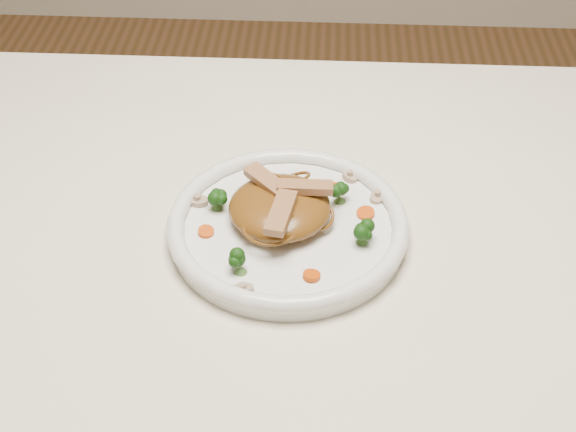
{
  "coord_description": "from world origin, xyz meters",
  "views": [
    {
      "loc": [
        0.03,
        -0.68,
        1.36
      ],
      "look_at": [
        -0.01,
        0.0,
        0.78
      ],
      "focal_mm": 50.53,
      "sensor_mm": 36.0,
      "label": 1
    }
  ],
  "objects": [
    {
      "name": "noodle_mound",
      "position": [
        -0.02,
        0.01,
        0.78
      ],
      "size": [
        0.12,
        0.12,
        0.04
      ],
      "primitive_type": "ellipsoid",
      "rotation": [
        0.0,
        0.0,
        0.07
      ],
      "color": "brown",
      "rests_on": "plate"
    },
    {
      "name": "broccoli_3",
      "position": [
        0.08,
        -0.02,
        0.78
      ],
      "size": [
        0.03,
        0.03,
        0.03
      ],
      "primitive_type": null,
      "rotation": [
        0.0,
        0.0,
        -0.17
      ],
      "color": "#17420D",
      "rests_on": "plate"
    },
    {
      "name": "chicken_b",
      "position": [
        -0.03,
        0.03,
        0.8
      ],
      "size": [
        0.06,
        0.06,
        0.01
      ],
      "primitive_type": "cube",
      "rotation": [
        0.0,
        0.0,
        2.37
      ],
      "color": "tan",
      "rests_on": "noodle_mound"
    },
    {
      "name": "carrot_1",
      "position": [
        -0.1,
        -0.02,
        0.77
      ],
      "size": [
        0.02,
        0.02,
        0.0
      ],
      "primitive_type": "cylinder",
      "rotation": [
        0.0,
        0.0,
        0.21
      ],
      "color": "#B73B06",
      "rests_on": "plate"
    },
    {
      "name": "mushroom_1",
      "position": [
        0.1,
        0.05,
        0.77
      ],
      "size": [
        0.03,
        0.03,
        0.01
      ],
      "primitive_type": "cylinder",
      "rotation": [
        0.0,
        0.0,
        1.07
      ],
      "color": "#C8B296",
      "rests_on": "plate"
    },
    {
      "name": "mushroom_3",
      "position": [
        0.06,
        0.09,
        0.77
      ],
      "size": [
        0.03,
        0.03,
        0.01
      ],
      "primitive_type": "cylinder",
      "rotation": [
        0.0,
        0.0,
        2.19
      ],
      "color": "#C8B296",
      "rests_on": "plate"
    },
    {
      "name": "mushroom_0",
      "position": [
        -0.05,
        -0.11,
        0.77
      ],
      "size": [
        0.03,
        0.03,
        0.01
      ],
      "primitive_type": "cylinder",
      "rotation": [
        0.0,
        0.0,
        -0.07
      ],
      "color": "#C8B296",
      "rests_on": "plate"
    },
    {
      "name": "mushroom_2",
      "position": [
        -0.11,
        0.04,
        0.77
      ],
      "size": [
        0.03,
        0.03,
        0.01
      ],
      "primitive_type": "cylinder",
      "rotation": [
        0.0,
        0.0,
        -0.3
      ],
      "color": "#C8B296",
      "rests_on": "plate"
    },
    {
      "name": "carrot_2",
      "position": [
        0.08,
        0.02,
        0.77
      ],
      "size": [
        0.03,
        0.03,
        0.0
      ],
      "primitive_type": "cylinder",
      "rotation": [
        0.0,
        0.0,
        -0.33
      ],
      "color": "#B73B06",
      "rests_on": "plate"
    },
    {
      "name": "carrot_0",
      "position": [
        0.05,
        0.07,
        0.77
      ],
      "size": [
        0.02,
        0.02,
        0.0
      ],
      "primitive_type": "cylinder",
      "rotation": [
        0.0,
        0.0,
        -0.11
      ],
      "color": "#B73B06",
      "rests_on": "plate"
    },
    {
      "name": "chicken_a",
      "position": [
        0.01,
        0.02,
        0.8
      ],
      "size": [
        0.06,
        0.02,
        0.01
      ],
      "primitive_type": "cube",
      "rotation": [
        0.0,
        0.0,
        0.03
      ],
      "color": "tan",
      "rests_on": "noodle_mound"
    },
    {
      "name": "broccoli_0",
      "position": [
        0.05,
        0.05,
        0.78
      ],
      "size": [
        0.03,
        0.03,
        0.03
      ],
      "primitive_type": null,
      "rotation": [
        0.0,
        0.0,
        0.41
      ],
      "color": "#17420D",
      "rests_on": "plate"
    },
    {
      "name": "plate",
      "position": [
        -0.01,
        0.0,
        0.76
      ],
      "size": [
        0.35,
        0.35,
        0.02
      ],
      "primitive_type": "cylinder",
      "rotation": [
        0.0,
        0.0,
        0.39
      ],
      "color": "white",
      "rests_on": "table"
    },
    {
      "name": "broccoli_1",
      "position": [
        -0.09,
        0.03,
        0.78
      ],
      "size": [
        0.03,
        0.03,
        0.03
      ],
      "primitive_type": null,
      "rotation": [
        0.0,
        0.0,
        -0.14
      ],
      "color": "#17420D",
      "rests_on": "plate"
    },
    {
      "name": "carrot_3",
      "position": [
        -0.05,
        0.09,
        0.77
      ],
      "size": [
        0.02,
        0.02,
        0.0
      ],
      "primitive_type": "cylinder",
      "rotation": [
        0.0,
        0.0,
        -0.12
      ],
      "color": "#B73B06",
      "rests_on": "plate"
    },
    {
      "name": "table",
      "position": [
        0.0,
        0.0,
        0.65
      ],
      "size": [
        1.2,
        0.8,
        0.75
      ],
      "color": "#F3E9CE",
      "rests_on": "ground"
    },
    {
      "name": "carrot_4",
      "position": [
        0.02,
        -0.08,
        0.77
      ],
      "size": [
        0.02,
        0.02,
        0.0
      ],
      "primitive_type": "cylinder",
      "rotation": [
        0.0,
        0.0,
        0.37
      ],
      "color": "#B73B06",
      "rests_on": "plate"
    },
    {
      "name": "broccoli_2",
      "position": [
        -0.05,
        -0.08,
        0.78
      ],
      "size": [
        0.03,
        0.03,
        0.03
      ],
      "primitive_type": null,
      "rotation": [
        0.0,
        0.0,
        -0.07
      ],
      "color": "#17420D",
      "rests_on": "plate"
    },
    {
      "name": "chicken_c",
      "position": [
        -0.01,
        -0.02,
        0.8
      ],
      "size": [
        0.03,
        0.07,
        0.01
      ],
      "primitive_type": "cube",
      "rotation": [
        0.0,
        0.0,
        4.53
      ],
      "color": "tan",
      "rests_on": "noodle_mound"
    }
  ]
}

